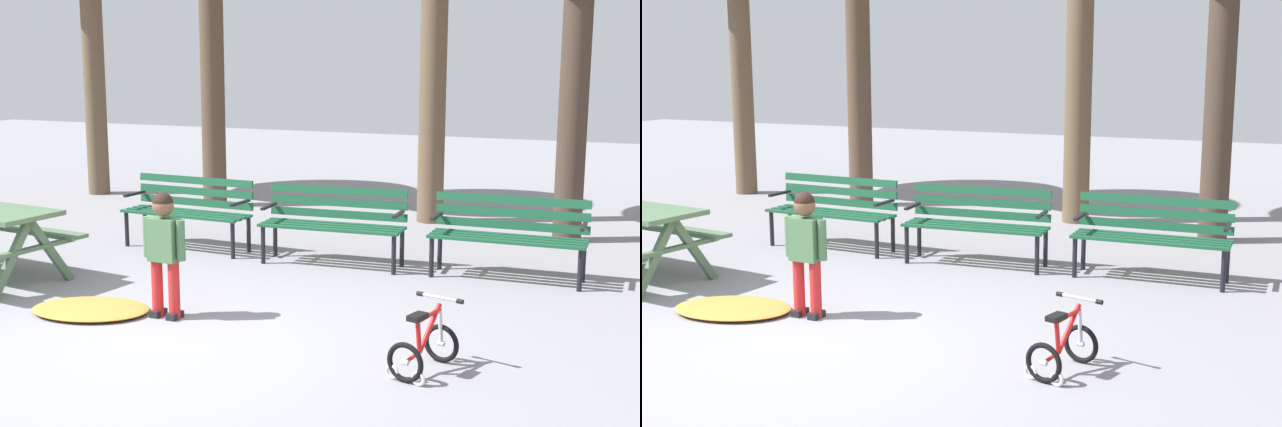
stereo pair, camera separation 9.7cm
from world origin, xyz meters
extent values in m
plane|color=gray|center=(0.00, 0.00, 0.00)|extent=(36.00, 36.00, 0.00)
cube|color=#4C6B4C|center=(-2.73, 1.56, 0.45)|extent=(1.82, 0.45, 0.04)
cube|color=#4C6B4C|center=(-2.05, 0.68, 0.36)|extent=(0.13, 0.57, 0.76)
cube|color=#4C6B4C|center=(-1.99, 1.17, 0.36)|extent=(0.13, 0.57, 0.76)
cube|color=#4C6B4C|center=(-2.02, 0.92, 0.42)|extent=(0.21, 1.10, 0.04)
cube|color=#195133|center=(-1.59, 3.27, 0.44)|extent=(1.60, 0.13, 0.03)
cube|color=#195133|center=(-1.60, 3.15, 0.44)|extent=(1.60, 0.13, 0.03)
cube|color=#195133|center=(-1.60, 3.03, 0.44)|extent=(1.60, 0.13, 0.03)
cube|color=#195133|center=(-1.61, 2.91, 0.44)|extent=(1.60, 0.13, 0.03)
cube|color=#195133|center=(-1.59, 3.31, 0.54)|extent=(1.60, 0.11, 0.09)
cube|color=#195133|center=(-1.59, 3.31, 0.67)|extent=(1.60, 0.11, 0.09)
cube|color=#195133|center=(-1.59, 3.31, 0.81)|extent=(1.60, 0.11, 0.09)
cylinder|color=black|center=(-0.86, 2.90, 0.22)|extent=(0.05, 0.05, 0.44)
cylinder|color=black|center=(-0.84, 3.26, 0.22)|extent=(0.05, 0.05, 0.44)
cube|color=black|center=(-0.85, 3.08, 0.62)|extent=(0.06, 0.40, 0.03)
cylinder|color=black|center=(-2.36, 2.96, 0.22)|extent=(0.05, 0.05, 0.44)
cylinder|color=black|center=(-2.34, 3.32, 0.22)|extent=(0.05, 0.05, 0.44)
cube|color=black|center=(-2.35, 3.14, 0.62)|extent=(0.06, 0.40, 0.03)
cube|color=#195133|center=(0.29, 3.23, 0.44)|extent=(1.60, 0.19, 0.03)
cube|color=#195133|center=(0.30, 3.11, 0.44)|extent=(1.60, 0.19, 0.03)
cube|color=#195133|center=(0.30, 2.99, 0.44)|extent=(1.60, 0.19, 0.03)
cube|color=#195133|center=(0.31, 2.87, 0.44)|extent=(1.60, 0.19, 0.03)
cube|color=#195133|center=(0.28, 3.27, 0.54)|extent=(1.60, 0.16, 0.09)
cube|color=#195133|center=(0.28, 3.27, 0.67)|extent=(1.60, 0.16, 0.09)
cube|color=#195133|center=(0.28, 3.27, 0.81)|extent=(1.60, 0.16, 0.09)
cylinder|color=black|center=(1.06, 2.95, 0.22)|extent=(0.05, 0.05, 0.44)
cylinder|color=black|center=(1.03, 3.30, 0.22)|extent=(0.05, 0.05, 0.44)
cube|color=black|center=(1.05, 3.13, 0.62)|extent=(0.07, 0.40, 0.03)
cylinder|color=black|center=(-0.44, 2.84, 0.22)|extent=(0.05, 0.05, 0.44)
cylinder|color=black|center=(-0.46, 3.20, 0.22)|extent=(0.05, 0.05, 0.44)
cube|color=black|center=(-0.45, 3.02, 0.62)|extent=(0.07, 0.40, 0.03)
cube|color=#195133|center=(2.19, 3.37, 0.44)|extent=(1.60, 0.12, 0.03)
cube|color=#195133|center=(2.20, 3.25, 0.44)|extent=(1.60, 0.12, 0.03)
cube|color=#195133|center=(2.20, 3.13, 0.44)|extent=(1.60, 0.12, 0.03)
cube|color=#195133|center=(2.21, 3.01, 0.44)|extent=(1.60, 0.12, 0.03)
cube|color=#195133|center=(2.19, 3.41, 0.54)|extent=(1.60, 0.09, 0.09)
cube|color=#195133|center=(2.19, 3.41, 0.67)|extent=(1.60, 0.09, 0.09)
cube|color=#195133|center=(2.19, 3.41, 0.81)|extent=(1.60, 0.09, 0.09)
cylinder|color=black|center=(2.95, 3.05, 0.22)|extent=(0.05, 0.05, 0.44)
cylinder|color=black|center=(2.94, 3.41, 0.22)|extent=(0.05, 0.05, 0.44)
cube|color=black|center=(2.95, 3.23, 0.62)|extent=(0.05, 0.40, 0.03)
cylinder|color=black|center=(1.46, 3.01, 0.22)|extent=(0.05, 0.05, 0.44)
cylinder|color=black|center=(1.44, 3.37, 0.22)|extent=(0.05, 0.05, 0.44)
cube|color=black|center=(1.45, 3.19, 0.62)|extent=(0.05, 0.40, 0.03)
cylinder|color=red|center=(-0.22, 0.70, 0.26)|extent=(0.10, 0.10, 0.52)
cube|color=black|center=(-0.22, 0.70, 0.03)|extent=(0.10, 0.16, 0.06)
cylinder|color=red|center=(-0.40, 0.71, 0.26)|extent=(0.10, 0.10, 0.52)
cube|color=black|center=(-0.40, 0.71, 0.03)|extent=(0.10, 0.16, 0.06)
cube|color=#477047|center=(-0.31, 0.70, 0.71)|extent=(0.28, 0.17, 0.38)
sphere|color=brown|center=(-0.31, 0.70, 1.01)|extent=(0.19, 0.19, 0.19)
sphere|color=black|center=(-0.31, 0.70, 1.04)|extent=(0.18, 0.18, 0.18)
cylinder|color=#477047|center=(-0.14, 0.70, 0.72)|extent=(0.08, 0.08, 0.36)
cylinder|color=#477047|center=(-0.49, 0.71, 0.72)|extent=(0.08, 0.08, 0.36)
torus|color=black|center=(2.24, 0.58, 0.15)|extent=(0.30, 0.11, 0.30)
cylinder|color=silver|center=(2.24, 0.58, 0.15)|extent=(0.06, 0.05, 0.04)
torus|color=black|center=(2.11, 0.07, 0.15)|extent=(0.30, 0.11, 0.30)
cylinder|color=silver|center=(2.11, 0.07, 0.15)|extent=(0.06, 0.05, 0.04)
torus|color=white|center=(2.01, 0.10, 0.05)|extent=(0.11, 0.05, 0.11)
torus|color=white|center=(2.22, 0.04, 0.05)|extent=(0.11, 0.05, 0.11)
cylinder|color=red|center=(2.20, 0.40, 0.32)|extent=(0.11, 0.31, 0.32)
cylinder|color=red|center=(2.16, 0.25, 0.30)|extent=(0.05, 0.08, 0.27)
cylinder|color=red|center=(2.14, 0.17, 0.16)|extent=(0.08, 0.20, 0.05)
cylinder|color=silver|center=(2.23, 0.56, 0.31)|extent=(0.05, 0.08, 0.32)
cylinder|color=red|center=(2.19, 0.38, 0.42)|extent=(0.11, 0.32, 0.05)
cube|color=black|center=(2.15, 0.23, 0.45)|extent=(0.13, 0.19, 0.04)
cylinder|color=silver|center=(2.23, 0.54, 0.52)|extent=(0.34, 0.10, 0.02)
cylinder|color=black|center=(2.06, 0.58, 0.52)|extent=(0.06, 0.05, 0.04)
cylinder|color=black|center=(2.39, 0.50, 0.52)|extent=(0.06, 0.05, 0.04)
ellipsoid|color=#C68438|center=(-1.03, 0.56, 0.04)|extent=(1.22, 0.96, 0.07)
cylinder|color=brown|center=(-5.17, 6.09, 1.73)|extent=(0.35, 0.35, 3.46)
cylinder|color=brown|center=(-2.82, 5.87, 2.03)|extent=(0.36, 0.36, 4.07)
cylinder|color=brown|center=(0.59, 5.93, 2.12)|extent=(0.36, 0.36, 4.25)
cylinder|color=#423328|center=(2.51, 5.41, 1.85)|extent=(0.35, 0.35, 3.70)
camera|label=1|loc=(3.89, -5.56, 2.33)|focal=48.67mm
camera|label=2|loc=(3.98, -5.52, 2.33)|focal=48.67mm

